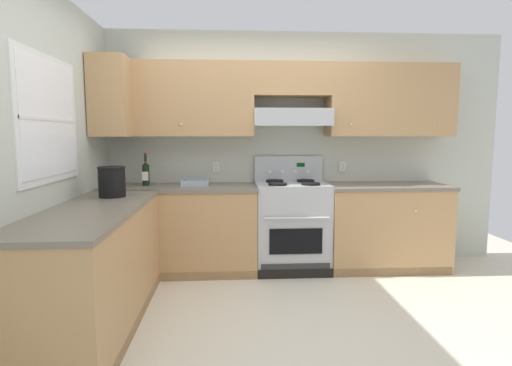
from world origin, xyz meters
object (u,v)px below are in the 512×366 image
Objects in this scene: stove at (292,225)px; wine_bottle at (146,173)px; bucket at (112,181)px; bowl at (196,183)px.

wine_bottle reaches higher than stove.
stove is 1.63m from wine_bottle.
bowl is at bearing 50.72° from bucket.
bucket is at bearing -129.28° from bowl.
stove is 4.62× the size of bucket.
bucket is at bearing -99.16° from wine_bottle.
bowl is 1.10× the size of bucket.
bowl is 1.02m from bucket.
bucket is at bearing -156.53° from stove.
stove is 1.11m from bowl.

